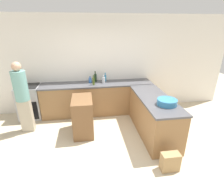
{
  "coord_description": "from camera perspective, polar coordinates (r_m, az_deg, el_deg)",
  "views": [
    {
      "loc": [
        -0.27,
        -2.81,
        2.38
      ],
      "look_at": [
        0.24,
        0.63,
        0.95
      ],
      "focal_mm": 28.0,
      "sensor_mm": 36.0,
      "label": 1
    }
  ],
  "objects": [
    {
      "name": "ground_plane",
      "position": [
        3.69,
        -2.34,
        -17.77
      ],
      "size": [
        14.0,
        14.0,
        0.0
      ],
      "primitive_type": "plane",
      "color": "beige"
    },
    {
      "name": "wall_back",
      "position": [
        5.12,
        -5.34,
        10.7
      ],
      "size": [
        8.0,
        0.06,
        2.7
      ],
      "color": "white",
      "rests_on": "ground_plane"
    },
    {
      "name": "counter_back",
      "position": [
        5.06,
        -4.74,
        -0.06
      ],
      "size": [
        3.11,
        0.65,
        0.9
      ],
      "color": "olive",
      "rests_on": "ground_plane"
    },
    {
      "name": "counter_peninsula",
      "position": [
        4.21,
        13.24,
        -5.51
      ],
      "size": [
        0.69,
        1.89,
        0.9
      ],
      "color": "olive",
      "rests_on": "ground_plane"
    },
    {
      "name": "range_oven",
      "position": [
        5.3,
        -25.14,
        -1.12
      ],
      "size": [
        0.59,
        0.6,
        0.92
      ],
      "color": "#ADADB2",
      "rests_on": "ground_plane"
    },
    {
      "name": "island_table",
      "position": [
        4.15,
        -9.47,
        -5.82
      ],
      "size": [
        0.45,
        0.77,
        0.88
      ],
      "color": "brown",
      "rests_on": "ground_plane"
    },
    {
      "name": "mixing_bowl",
      "position": [
        3.69,
        17.52,
        -1.27
      ],
      "size": [
        0.4,
        0.4,
        0.12
      ],
      "color": "teal",
      "rests_on": "counter_peninsula"
    },
    {
      "name": "dish_soap_bottle",
      "position": [
        5.06,
        -2.2,
        6.58
      ],
      "size": [
        0.06,
        0.06,
        0.25
      ],
      "color": "#338CBF",
      "rests_on": "counter_back"
    },
    {
      "name": "wine_bottle_dark",
      "position": [
        5.05,
        -5.45,
        6.68
      ],
      "size": [
        0.07,
        0.07,
        0.3
      ],
      "color": "black",
      "rests_on": "counter_back"
    },
    {
      "name": "water_bottle_blue",
      "position": [
        4.97,
        -7.16,
        5.81
      ],
      "size": [
        0.08,
        0.08,
        0.18
      ],
      "color": "#386BB7",
      "rests_on": "counter_back"
    },
    {
      "name": "vinegar_bottle_clear",
      "position": [
        4.93,
        -2.77,
        5.98
      ],
      "size": [
        0.09,
        0.09,
        0.22
      ],
      "color": "silver",
      "rests_on": "counter_back"
    },
    {
      "name": "olive_oil_bottle",
      "position": [
        4.76,
        -6.04,
        5.53
      ],
      "size": [
        0.06,
        0.06,
        0.27
      ],
      "color": "#475B1E",
      "rests_on": "counter_back"
    },
    {
      "name": "person_by_range",
      "position": [
        4.46,
        -27.25,
        0.77
      ],
      "size": [
        0.31,
        0.31,
        1.69
      ],
      "color": "#ADA38E",
      "rests_on": "ground_plane"
    },
    {
      "name": "paper_bag",
      "position": [
        3.43,
        18.42,
        -19.15
      ],
      "size": [
        0.32,
        0.18,
        0.34
      ],
      "color": "#A88456",
      "rests_on": "ground_plane"
    }
  ]
}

